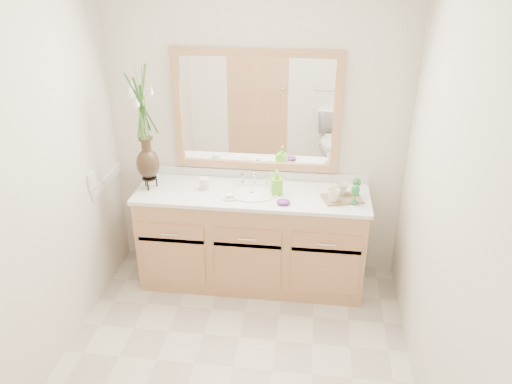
# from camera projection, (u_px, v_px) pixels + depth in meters

# --- Properties ---
(floor) EXTENTS (2.60, 2.60, 0.00)m
(floor) POSITION_uv_depth(u_px,v_px,m) (233.00, 367.00, 3.39)
(floor) COLOR beige
(floor) RESTS_ON ground
(wall_back) EXTENTS (2.40, 0.02, 2.40)m
(wall_back) POSITION_uv_depth(u_px,v_px,m) (256.00, 136.00, 4.02)
(wall_back) COLOR silver
(wall_back) RESTS_ON floor
(wall_left) EXTENTS (0.02, 2.60, 2.40)m
(wall_left) POSITION_uv_depth(u_px,v_px,m) (32.00, 200.00, 2.99)
(wall_left) COLOR silver
(wall_left) RESTS_ON floor
(wall_right) EXTENTS (0.02, 2.60, 2.40)m
(wall_right) POSITION_uv_depth(u_px,v_px,m) (445.00, 224.00, 2.72)
(wall_right) COLOR silver
(wall_right) RESTS_ON floor
(vanity) EXTENTS (1.80, 0.55, 0.80)m
(vanity) POSITION_uv_depth(u_px,v_px,m) (252.00, 239.00, 4.11)
(vanity) COLOR tan
(vanity) RESTS_ON floor
(counter) EXTENTS (1.84, 0.57, 0.03)m
(counter) POSITION_uv_depth(u_px,v_px,m) (252.00, 194.00, 3.93)
(counter) COLOR white
(counter) RESTS_ON vanity
(sink) EXTENTS (0.38, 0.34, 0.23)m
(sink) POSITION_uv_depth(u_px,v_px,m) (252.00, 199.00, 3.93)
(sink) COLOR white
(sink) RESTS_ON counter
(mirror) EXTENTS (1.32, 0.04, 0.97)m
(mirror) POSITION_uv_depth(u_px,v_px,m) (256.00, 112.00, 3.91)
(mirror) COLOR white
(mirror) RESTS_ON wall_back
(switch_plate) EXTENTS (0.02, 0.12, 0.12)m
(switch_plate) POSITION_uv_depth(u_px,v_px,m) (92.00, 180.00, 3.77)
(switch_plate) COLOR white
(switch_plate) RESTS_ON wall_left
(flower_vase) EXTENTS (0.21, 0.21, 0.87)m
(flower_vase) POSITION_uv_depth(u_px,v_px,m) (143.00, 116.00, 3.74)
(flower_vase) COLOR black
(flower_vase) RESTS_ON counter
(tumbler) EXTENTS (0.07, 0.07, 0.09)m
(tumbler) POSITION_uv_depth(u_px,v_px,m) (204.00, 183.00, 3.96)
(tumbler) COLOR beige
(tumbler) RESTS_ON counter
(soap_dish) EXTENTS (0.10, 0.10, 0.03)m
(soap_dish) POSITION_uv_depth(u_px,v_px,m) (230.00, 197.00, 3.82)
(soap_dish) COLOR beige
(soap_dish) RESTS_ON counter
(soap_bottle) EXTENTS (0.09, 0.10, 0.17)m
(soap_bottle) POSITION_uv_depth(u_px,v_px,m) (277.00, 183.00, 3.87)
(soap_bottle) COLOR #72CE30
(soap_bottle) RESTS_ON counter
(purple_dish) EXTENTS (0.12, 0.11, 0.04)m
(purple_dish) POSITION_uv_depth(u_px,v_px,m) (283.00, 202.00, 3.73)
(purple_dish) COLOR #69297D
(purple_dish) RESTS_ON counter
(tray) EXTENTS (0.34, 0.27, 0.01)m
(tray) POSITION_uv_depth(u_px,v_px,m) (342.00, 199.00, 3.81)
(tray) COLOR brown
(tray) RESTS_ON counter
(mug_left) EXTENTS (0.11, 0.11, 0.10)m
(mug_left) POSITION_uv_depth(u_px,v_px,m) (334.00, 195.00, 3.74)
(mug_left) COLOR beige
(mug_left) RESTS_ON tray
(mug_right) EXTENTS (0.14, 0.14, 0.10)m
(mug_right) POSITION_uv_depth(u_px,v_px,m) (341.00, 189.00, 3.83)
(mug_right) COLOR beige
(mug_right) RESTS_ON tray
(goblet_front) EXTENTS (0.06, 0.06, 0.14)m
(goblet_front) POSITION_uv_depth(u_px,v_px,m) (355.00, 191.00, 3.69)
(goblet_front) COLOR #267332
(goblet_front) RESTS_ON tray
(goblet_back) EXTENTS (0.06, 0.06, 0.14)m
(goblet_back) POSITION_uv_depth(u_px,v_px,m) (357.00, 183.00, 3.81)
(goblet_back) COLOR #267332
(goblet_back) RESTS_ON tray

